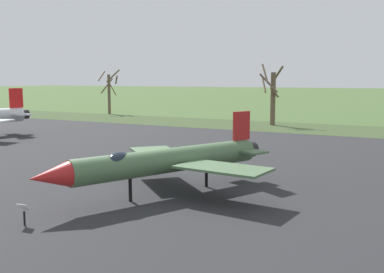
% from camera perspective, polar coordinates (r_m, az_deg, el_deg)
% --- Properties ---
extents(asphalt_apron, '(94.48, 48.10, 0.05)m').
position_cam_1_polar(asphalt_apron, '(29.43, -8.67, -4.20)').
color(asphalt_apron, '#28282B').
rests_on(asphalt_apron, ground).
extents(grass_verge_strip, '(154.48, 12.00, 0.06)m').
position_cam_1_polar(grass_verge_strip, '(56.13, 10.10, 1.25)').
color(grass_verge_strip, '#384928').
rests_on(grass_verge_strip, ground).
extents(jet_fighter_rear_center, '(9.77, 12.40, 4.04)m').
position_cam_1_polar(jet_fighter_rear_center, '(22.51, -3.48, -3.08)').
color(jet_fighter_rear_center, '#4C6B47').
rests_on(jet_fighter_rear_center, ground).
extents(info_placard_rear_center, '(0.50, 0.37, 0.96)m').
position_cam_1_polar(info_placard_rear_center, '(19.29, -20.59, -8.98)').
color(info_placard_rear_center, black).
rests_on(info_placard_rear_center, ground).
extents(bare_tree_far_left, '(3.58, 3.54, 7.49)m').
position_cam_1_polar(bare_tree_far_left, '(76.88, -10.46, 5.87)').
color(bare_tree_far_left, brown).
rests_on(bare_tree_far_left, ground).
extents(bare_tree_left_of_center, '(2.95, 2.95, 7.78)m').
position_cam_1_polar(bare_tree_left_of_center, '(57.55, 10.17, 5.26)').
color(bare_tree_left_of_center, brown).
rests_on(bare_tree_left_of_center, ground).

